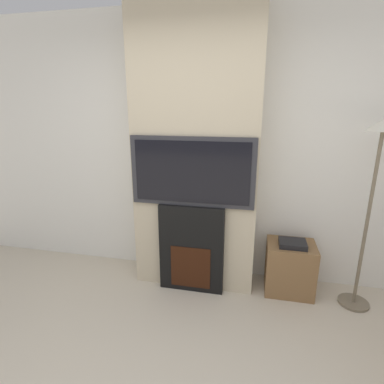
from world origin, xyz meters
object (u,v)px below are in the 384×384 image
object	(u,v)px
television	(192,172)
floor_lamp	(375,174)
media_stand	(290,267)
fireplace	(192,248)

from	to	relation	value
television	floor_lamp	world-z (taller)	floor_lamp
television	media_stand	size ratio (longest dim) A/B	2.08
fireplace	floor_lamp	world-z (taller)	floor_lamp
fireplace	floor_lamp	xyz separation A→B (m)	(1.53, 0.06, 0.80)
television	media_stand	xyz separation A→B (m)	(0.95, 0.16, -0.94)
floor_lamp	fireplace	bearing A→B (deg)	-177.65
television	media_stand	bearing A→B (deg)	9.64
fireplace	media_stand	world-z (taller)	fireplace
fireplace	floor_lamp	size ratio (longest dim) A/B	0.52
floor_lamp	television	bearing A→B (deg)	-177.58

